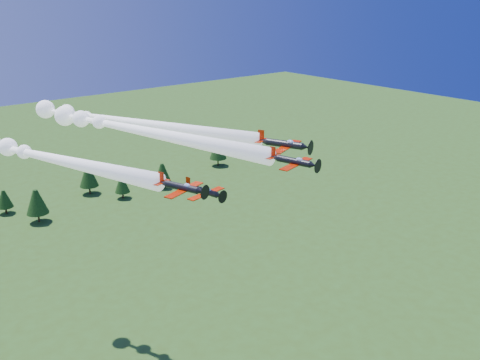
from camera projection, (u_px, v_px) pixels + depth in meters
plane_lead at (136, 130)px, 88.43m from camera, size 18.02×52.79×3.70m
plane_left at (50, 158)px, 82.50m from camera, size 18.73×43.17×3.70m
plane_right at (126, 122)px, 98.84m from camera, size 25.81×55.51×3.70m
plane_slot at (205, 191)px, 82.41m from camera, size 7.26×7.95×2.53m
treeline at (18, 200)px, 169.14m from camera, size 166.41×20.27×11.71m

